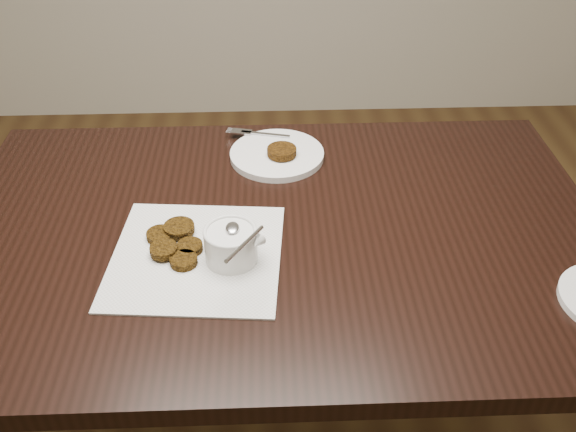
{
  "coord_description": "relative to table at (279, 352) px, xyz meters",
  "views": [
    {
      "loc": [
        0.05,
        -0.91,
        1.51
      ],
      "look_at": [
        0.09,
        0.03,
        0.8
      ],
      "focal_mm": 38.73,
      "sensor_mm": 36.0,
      "label": 1
    }
  ],
  "objects": [
    {
      "name": "napkin",
      "position": [
        -0.15,
        -0.08,
        0.38
      ],
      "size": [
        0.34,
        0.34,
        0.0
      ],
      "primitive_type": "cube",
      "rotation": [
        0.0,
        0.0,
        -0.08
      ],
      "color": "white",
      "rests_on": "table"
    },
    {
      "name": "table",
      "position": [
        0.0,
        0.0,
        0.0
      ],
      "size": [
        1.31,
        0.84,
        0.75
      ],
      "primitive_type": "cube",
      "color": "black",
      "rests_on": "floor"
    },
    {
      "name": "plate_with_patty",
      "position": [
        0.01,
        0.26,
        0.39
      ],
      "size": [
        0.26,
        0.26,
        0.03
      ],
      "primitive_type": null,
      "rotation": [
        0.0,
        0.0,
        -0.24
      ],
      "color": "white",
      "rests_on": "table"
    },
    {
      "name": "patty_cluster",
      "position": [
        -0.19,
        -0.06,
        0.39
      ],
      "size": [
        0.2,
        0.2,
        0.02
      ],
      "primitive_type": null,
      "rotation": [
        0.0,
        0.0,
        -0.05
      ],
      "color": "#5C390C",
      "rests_on": "napkin"
    },
    {
      "name": "sauce_ramekin",
      "position": [
        -0.09,
        -0.1,
        0.45
      ],
      "size": [
        0.13,
        0.13,
        0.13
      ],
      "primitive_type": null,
      "rotation": [
        0.0,
        0.0,
        -0.0
      ],
      "color": "silver",
      "rests_on": "napkin"
    }
  ]
}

